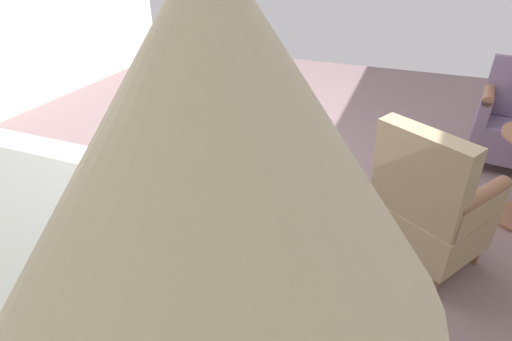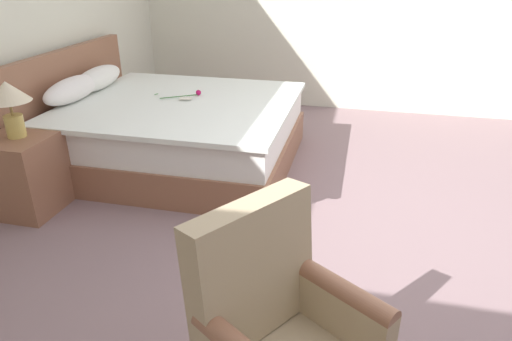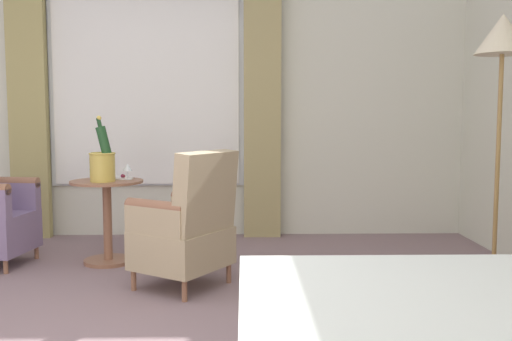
% 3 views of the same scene
% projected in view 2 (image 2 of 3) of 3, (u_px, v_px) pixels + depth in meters
% --- Properties ---
extents(ground_plane, '(7.76, 7.76, 0.00)m').
position_uv_depth(ground_plane, '(402.00, 255.00, 2.95)').
color(ground_plane, gray).
extents(bed, '(1.87, 2.15, 0.99)m').
position_uv_depth(bed, '(171.00, 129.00, 4.18)').
color(bed, '#8C5C43').
rests_on(bed, ground).
extents(nightstand, '(0.53, 0.46, 0.58)m').
position_uv_depth(nightstand, '(26.00, 173.00, 3.38)').
color(nightstand, '#8C5C43').
rests_on(nightstand, ground).
extents(bedside_lamp, '(0.30, 0.30, 0.40)m').
position_uv_depth(bedside_lamp, '(8.00, 98.00, 3.14)').
color(bedside_lamp, tan).
rests_on(bedside_lamp, nightstand).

